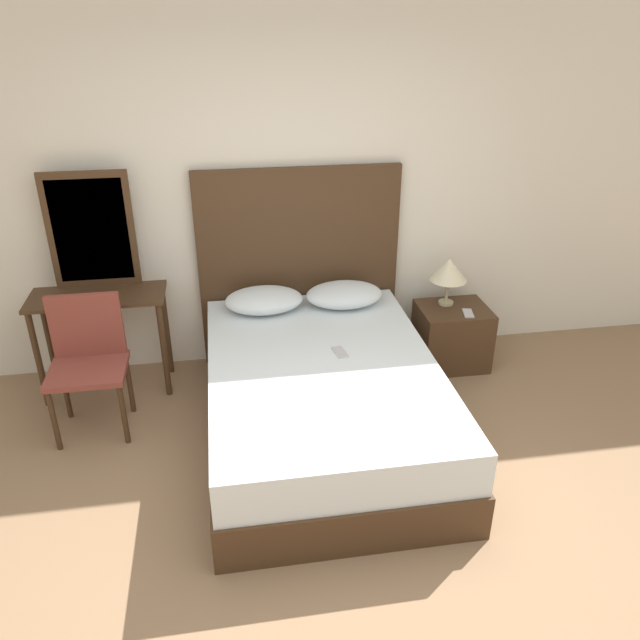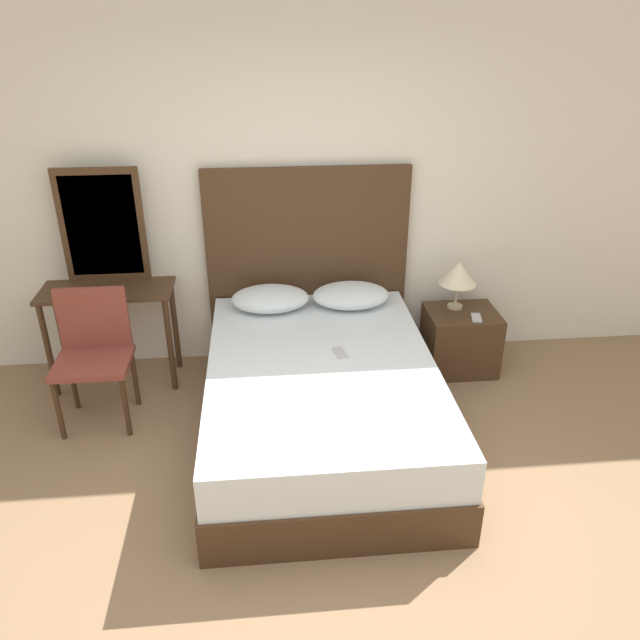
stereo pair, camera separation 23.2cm
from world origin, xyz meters
TOP-DOWN VIEW (x-y plane):
  - ground_plane at (0.00, 0.00)m, footprint 16.00×16.00m
  - wall_back at (0.00, 2.33)m, footprint 10.00×0.06m
  - bed at (0.14, 1.16)m, footprint 1.47×2.14m
  - headboard at (0.14, 2.26)m, footprint 1.54×0.05m
  - pillow_left at (-0.16, 1.98)m, footprint 0.57×0.39m
  - pillow_right at (0.44, 1.98)m, footprint 0.57×0.39m
  - phone_on_bed at (0.27, 1.27)m, footprint 0.10×0.16m
  - nightstand at (1.30, 1.92)m, footprint 0.54×0.45m
  - table_lamp at (1.27, 2.01)m, footprint 0.29×0.29m
  - phone_on_nightstand at (1.37, 1.81)m, footprint 0.10×0.16m
  - vanity_desk at (-1.33, 1.99)m, footprint 0.94×0.41m
  - vanity_mirror at (-1.33, 2.16)m, footprint 0.59×0.03m
  - chair at (-1.36, 1.54)m, footprint 0.49×0.42m

SIDE VIEW (x-z plane):
  - ground_plane at x=0.00m, z-range 0.00..0.00m
  - nightstand at x=1.30m, z-range 0.00..0.49m
  - bed at x=0.14m, z-range 0.00..0.55m
  - phone_on_nightstand at x=1.37m, z-range 0.49..0.50m
  - chair at x=-1.36m, z-range 0.08..1.00m
  - phone_on_bed at x=0.27m, z-range 0.56..0.57m
  - vanity_desk at x=-1.33m, z-range 0.23..0.99m
  - pillow_left at x=-0.16m, z-range 0.56..0.73m
  - pillow_right at x=0.44m, z-range 0.56..0.73m
  - table_lamp at x=1.27m, z-range 0.58..0.96m
  - headboard at x=0.14m, z-range 0.00..1.55m
  - vanity_mirror at x=-1.33m, z-range 0.77..1.60m
  - wall_back at x=0.00m, z-range 0.00..2.70m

